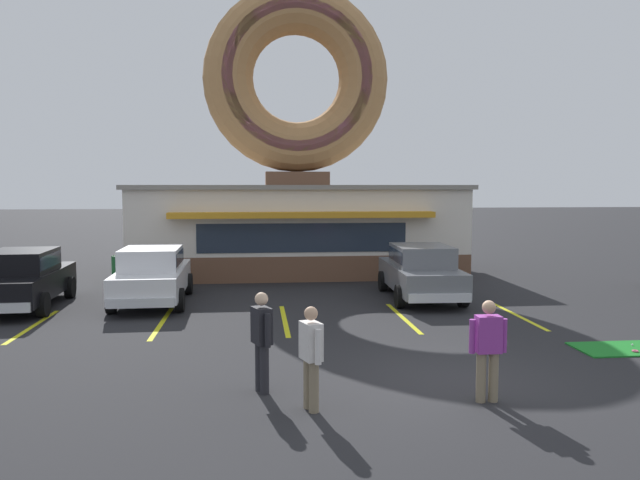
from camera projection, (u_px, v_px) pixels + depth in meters
ground_plane at (448, 379)px, 10.81m from camera, size 160.00×160.00×0.00m
donut_shop_building at (297, 175)px, 24.12m from camera, size 12.30×6.75×10.96m
mini_donut_near_left at (635, 351)px, 12.45m from camera, size 0.13×0.13×0.04m
golf_ball at (632, 345)px, 12.93m from camera, size 0.04×0.04×0.04m
car_grey at (421, 270)px, 18.35m from camera, size 2.09×4.61×1.60m
car_black at (22, 276)px, 16.96m from camera, size 2.12×4.63×1.60m
car_white at (152, 273)px, 17.64m from camera, size 2.05×4.59×1.60m
pedestrian_blue_sweater_man at (262, 337)px, 10.05m from camera, size 0.36×0.56×1.64m
pedestrian_hooded_kid at (311, 353)px, 9.24m from camera, size 0.35×0.57×1.57m
pedestrian_leather_jacket_man at (488, 346)px, 9.60m from camera, size 0.60×0.24×1.59m
trash_bin at (120, 270)px, 21.12m from camera, size 0.57×0.57×0.97m
parking_stripe_far_left at (34, 326)px, 14.87m from camera, size 0.12×3.60×0.01m
parking_stripe_left at (162, 323)px, 15.18m from camera, size 0.12×3.60×0.01m
parking_stripe_mid_left at (285, 320)px, 15.49m from camera, size 0.12×3.60×0.01m
parking_stripe_centre at (403, 318)px, 15.80m from camera, size 0.12×3.60×0.01m
parking_stripe_mid_right at (516, 315)px, 16.11m from camera, size 0.12×3.60×0.01m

